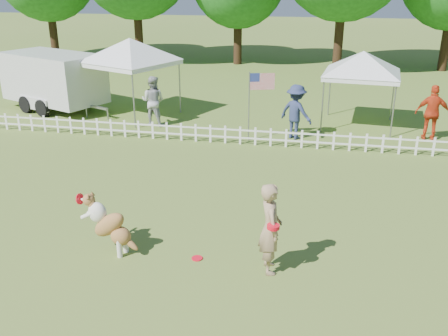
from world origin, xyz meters
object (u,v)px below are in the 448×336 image
spectator_b (296,112)px  frisbee_on_turf (197,258)px  canopy_tent_left (132,78)px  dog (110,225)px  handler (270,228)px  spectator_c (432,113)px  canopy_tent_right (360,90)px  spectator_a (153,101)px  flag_pole (249,107)px  cargo_trailer (54,81)px

spectator_b → frisbee_on_turf: bearing=111.3°
canopy_tent_left → dog: bearing=-48.5°
handler → spectator_c: bearing=-42.8°
canopy_tent_left → spectator_b: canopy_tent_left is taller
frisbee_on_turf → spectator_c: 10.67m
handler → spectator_c: size_ratio=0.95×
handler → spectator_b: size_ratio=0.96×
dog → frisbee_on_turf: 1.84m
canopy_tent_right → spectator_b: 2.98m
dog → spectator_a: spectator_a is taller
handler → spectator_c: 10.02m
frisbee_on_turf → flag_pole: flag_pole is taller
spectator_c → flag_pole: bearing=16.0°
frisbee_on_turf → canopy_tent_right: bearing=70.8°
handler → spectator_b: bearing=-16.4°
canopy_tent_right → flag_pole: (-3.67, -2.55, -0.17)m
handler → spectator_c: spectator_c is taller
dog → flag_pole: bearing=89.3°
frisbee_on_turf → spectator_a: bearing=113.7°
canopy_tent_left → spectator_a: canopy_tent_left is taller
flag_pole → spectator_a: size_ratio=1.27×
handler → canopy_tent_left: canopy_tent_left is taller
canopy_tent_left → spectator_c: (10.90, -1.06, -0.53)m
flag_pole → spectator_b: 1.62m
dog → canopy_tent_left: bearing=119.4°
handler → spectator_b: (-0.05, 8.27, 0.04)m
dog → frisbee_on_turf: size_ratio=5.58×
spectator_a → handler: bearing=125.0°
handler → cargo_trailer: (-9.98, 10.35, 0.28)m
spectator_c → canopy_tent_left: bearing=-1.6°
dog → canopy_tent_right: size_ratio=0.46×
flag_pole → spectator_c: 6.11m
spectator_c → handler: bearing=67.9°
dog → spectator_b: size_ratio=0.66×
handler → spectator_a: size_ratio=0.97×
spectator_b → spectator_c: bearing=-139.8°
handler → cargo_trailer: 14.38m
spectator_a → spectator_b: bearing=177.9°
cargo_trailer → canopy_tent_right: bearing=22.9°
canopy_tent_left → flag_pole: (4.93, -2.33, -0.31)m
cargo_trailer → spectator_c: bearing=17.9°
frisbee_on_turf → cargo_trailer: bearing=129.9°
handler → spectator_a: 10.29m
cargo_trailer → spectator_c: cargo_trailer is taller
canopy_tent_left → cargo_trailer: (-3.49, 0.30, -0.30)m
dog → spectator_a: 9.06m
canopy_tent_left → frisbee_on_turf: bearing=-39.8°
cargo_trailer → canopy_tent_left: bearing=18.4°
frisbee_on_turf → spectator_b: spectator_b is taller
canopy_tent_right → spectator_a: bearing=-163.0°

